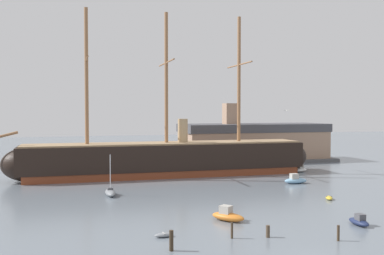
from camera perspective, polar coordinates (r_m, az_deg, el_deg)
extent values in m
cube|color=brown|center=(88.76, -3.29, -5.78)|extent=(53.64, 9.02, 1.39)
cube|color=black|center=(88.37, -3.30, -3.73)|extent=(55.88, 9.40, 4.98)
ellipsoid|color=black|center=(86.71, -20.13, -4.44)|extent=(10.17, 7.71, 6.37)
ellipsoid|color=black|center=(97.17, 11.67, -3.65)|extent=(10.17, 7.71, 6.37)
cube|color=#9E7F5B|center=(88.14, -3.30, -2.03)|extent=(54.75, 8.71, 0.30)
cylinder|color=#936642|center=(86.18, -13.39, 6.33)|extent=(0.70, 0.70, 25.88)
cylinder|color=#936642|center=(86.47, -13.40, 8.39)|extent=(0.53, 13.38, 0.28)
cylinder|color=#936642|center=(88.13, -3.32, 6.30)|extent=(0.70, 0.70, 25.88)
cylinder|color=#936642|center=(88.41, -3.32, 8.30)|extent=(0.53, 13.38, 0.28)
cylinder|color=#936642|center=(92.61, 6.04, 6.09)|extent=(0.70, 0.70, 25.88)
cylinder|color=#936642|center=(92.88, 6.05, 8.00)|extent=(0.53, 13.38, 0.28)
cylinder|color=tan|center=(88.77, -1.19, -0.48)|extent=(1.99, 1.99, 4.98)
ellipsoid|color=gray|center=(46.90, -3.64, -13.59)|extent=(1.98, 0.95, 0.46)
cube|color=beige|center=(46.85, -3.64, -13.39)|extent=(0.22, 0.73, 0.07)
ellipsoid|color=#1E284C|center=(54.68, 20.62, -11.28)|extent=(1.42, 3.24, 0.75)
cube|color=#4C4C51|center=(54.37, 20.77, -10.71)|extent=(0.89, 1.00, 0.75)
ellipsoid|color=orange|center=(53.40, 4.64, -11.34)|extent=(3.96, 4.43, 0.99)
cube|color=#B2ADA3|center=(53.37, 4.37, -10.48)|extent=(1.69, 1.72, 0.99)
ellipsoid|color=gold|center=(68.52, 17.18, -8.61)|extent=(1.82, 2.38, 0.52)
cube|color=#4C4C51|center=(68.48, 17.18, -8.45)|extent=(0.81, 0.54, 0.08)
ellipsoid|color=gray|center=(69.63, -10.45, -8.21)|extent=(1.47, 4.86, 0.92)
cube|color=#4C4C51|center=(69.78, -10.47, -7.75)|extent=(0.80, 1.22, 0.49)
cylinder|color=silver|center=(68.91, -10.44, -5.74)|extent=(0.12, 0.12, 5.58)
ellipsoid|color=#7FB2D6|center=(81.67, 13.16, -6.67)|extent=(4.30, 1.94, 0.99)
cube|color=#B2ADA3|center=(81.42, 12.98, -6.13)|extent=(1.34, 1.20, 0.99)
ellipsoid|color=silver|center=(96.86, 13.60, -5.33)|extent=(3.88, 2.15, 0.86)
cube|color=#B2ADA3|center=(96.94, 13.72, -4.91)|extent=(1.28, 1.17, 0.86)
ellipsoid|color=orange|center=(98.97, -3.51, -5.09)|extent=(3.07, 4.25, 0.91)
cube|color=#4C4C51|center=(98.61, -3.54, -4.69)|extent=(1.45, 1.52, 0.91)
cylinder|color=#423323|center=(46.38, 5.15, -13.01)|extent=(0.25, 0.25, 1.65)
cylinder|color=#4C3D2D|center=(47.26, 9.71, -13.00)|extent=(0.40, 0.40, 1.23)
cylinder|color=#423323|center=(47.67, 18.26, -12.74)|extent=(0.27, 0.27, 1.57)
cylinder|color=#382B1E|center=(42.34, -2.67, -14.30)|extent=(0.39, 0.39, 1.92)
cube|color=#565659|center=(115.34, 7.89, -4.10)|extent=(40.49, 15.62, 0.80)
cube|color=tan|center=(114.98, 7.90, -2.22)|extent=(36.81, 13.02, 6.79)
cube|color=#47474C|center=(114.73, 7.92, -0.03)|extent=(37.54, 13.28, 2.02)
cube|color=tan|center=(112.13, 4.93, 1.78)|extent=(3.20, 3.20, 5.20)
ellipsoid|color=silver|center=(60.37, 12.03, 2.15)|extent=(0.24, 0.34, 0.11)
sphere|color=silver|center=(60.49, 11.88, 2.16)|extent=(0.09, 0.09, 0.09)
cube|color=#ADA89E|center=(60.06, 11.82, 2.17)|extent=(0.63, 0.39, 0.14)
cube|color=#ADA89E|center=(60.68, 12.23, 2.16)|extent=(0.63, 0.39, 0.14)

